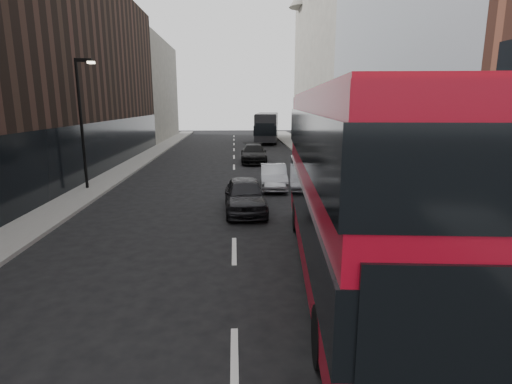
{
  "coord_description": "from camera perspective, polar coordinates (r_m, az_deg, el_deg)",
  "views": [
    {
      "loc": [
        0.05,
        -4.57,
        4.79
      ],
      "look_at": [
        0.61,
        5.75,
        2.5
      ],
      "focal_mm": 28.0,
      "sensor_mm": 36.0,
      "label": 1
    }
  ],
  "objects": [
    {
      "name": "sidewalk_right",
      "position": [
        30.86,
        10.93,
        3.48
      ],
      "size": [
        3.0,
        80.0,
        0.15
      ],
      "primitive_type": "cube",
      "color": "slate",
      "rests_on": "ground"
    },
    {
      "name": "sidewalk_left",
      "position": [
        31.01,
        -18.13,
        3.12
      ],
      "size": [
        2.0,
        80.0,
        0.15
      ],
      "primitive_type": "cube",
      "color": "slate",
      "rests_on": "ground"
    },
    {
      "name": "building_modern_block",
      "position": [
        28.47,
        22.3,
        21.95
      ],
      "size": [
        5.03,
        22.0,
        20.0
      ],
      "color": "#A5AAB0",
      "rests_on": "ground"
    },
    {
      "name": "building_victorian",
      "position": [
        50.12,
        10.48,
        17.87
      ],
      "size": [
        6.5,
        24.0,
        21.0
      ],
      "color": "#67635A",
      "rests_on": "ground"
    },
    {
      "name": "building_left_mid",
      "position": [
        36.52,
        -22.34,
        15.06
      ],
      "size": [
        5.0,
        24.0,
        14.0
      ],
      "primitive_type": "cube",
      "color": "black",
      "rests_on": "ground"
    },
    {
      "name": "building_left_far",
      "position": [
        57.77,
        -15.08,
        13.77
      ],
      "size": [
        5.0,
        20.0,
        13.0
      ],
      "primitive_type": "cube",
      "color": "#67635A",
      "rests_on": "ground"
    },
    {
      "name": "street_lamp",
      "position": [
        24.05,
        -23.59,
        10.02
      ],
      "size": [
        1.06,
        0.22,
        7.0
      ],
      "color": "black",
      "rests_on": "sidewalk_left"
    },
    {
      "name": "red_bus",
      "position": [
        11.12,
        14.1,
        2.1
      ],
      "size": [
        4.21,
        12.96,
        5.15
      ],
      "rotation": [
        0.0,
        0.0,
        -0.1
      ],
      "color": "#AA0A1D",
      "rests_on": "ground"
    },
    {
      "name": "grey_bus",
      "position": [
        51.5,
        1.6,
        9.32
      ],
      "size": [
        4.01,
        11.46,
        3.63
      ],
      "rotation": [
        0.0,
        0.0,
        -0.12
      ],
      "color": "black",
      "rests_on": "ground"
    },
    {
      "name": "car_a",
      "position": [
        18.02,
        -1.59,
        -0.41
      ],
      "size": [
        1.95,
        4.57,
        1.54
      ],
      "primitive_type": "imported",
      "rotation": [
        0.0,
        0.0,
        0.03
      ],
      "color": "black",
      "rests_on": "ground"
    },
    {
      "name": "car_b",
      "position": [
        23.05,
        2.51,
        2.22
      ],
      "size": [
        1.65,
        4.22,
        1.37
      ],
      "primitive_type": "imported",
      "rotation": [
        0.0,
        0.0,
        -0.05
      ],
      "color": "#95989E",
      "rests_on": "ground"
    },
    {
      "name": "car_c",
      "position": [
        33.33,
        -0.34,
        5.52
      ],
      "size": [
        2.22,
        5.2,
        1.49
      ],
      "primitive_type": "imported",
      "rotation": [
        0.0,
        0.0,
        -0.02
      ],
      "color": "black",
      "rests_on": "ground"
    }
  ]
}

